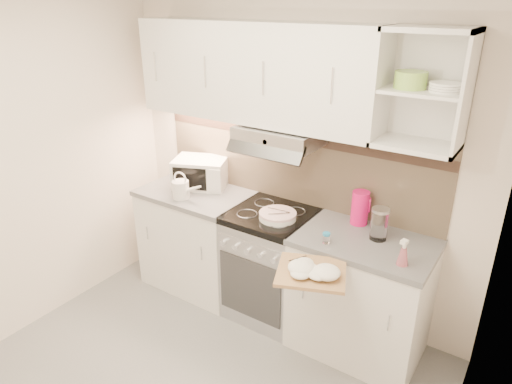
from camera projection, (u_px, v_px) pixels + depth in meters
room_shell at (205, 145)px, 2.59m from camera, size 3.04×2.84×2.52m
base_cabinet_left at (198, 240)px, 4.01m from camera, size 0.90×0.60×0.86m
worktop_left at (196, 193)px, 3.83m from camera, size 0.92×0.62×0.04m
base_cabinet_right at (360, 298)px, 3.24m from camera, size 0.90×0.60×0.86m
worktop_right at (366, 242)px, 3.07m from camera, size 0.92×0.62×0.04m
electric_range at (271, 264)px, 3.62m from camera, size 0.60×0.60×0.90m
microwave at (201, 173)px, 3.88m from camera, size 0.52×0.47×0.24m
watering_can at (182, 189)px, 3.66m from camera, size 0.27×0.14×0.23m
plate_stack at (278, 215)px, 3.34m from camera, size 0.27×0.27×0.06m
bread_loaf at (279, 212)px, 3.40m from camera, size 0.18×0.18×0.04m
pink_pitcher at (360, 208)px, 3.23m from camera, size 0.13×0.12×0.25m
glass_jar at (379, 224)px, 3.02m from camera, size 0.12×0.12×0.22m
spice_jar at (326, 238)px, 3.00m from camera, size 0.05×0.05×0.07m
spray_bottle at (403, 254)px, 2.75m from camera, size 0.07×0.07×0.19m
cutting_board at (311, 272)px, 2.75m from camera, size 0.52×0.50×0.02m
dish_towel at (313, 270)px, 2.68m from camera, size 0.33×0.30×0.08m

